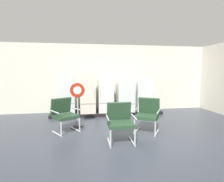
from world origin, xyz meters
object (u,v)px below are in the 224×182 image
(refrigerator_0, at_px, (67,91))
(refrigerator_4, at_px, (144,92))
(armchair_right, at_px, (148,113))
(refrigerator_2, at_px, (105,91))
(refrigerator_1, at_px, (88,92))
(refrigerator_3, at_px, (125,93))
(armchair_left, at_px, (64,113))
(sign_stand, at_px, (78,105))
(armchair_center, at_px, (120,120))

(refrigerator_0, relative_size, refrigerator_4, 1.12)
(armchair_right, bearing_deg, refrigerator_2, 113.37)
(refrigerator_1, xyz_separation_m, refrigerator_2, (0.71, -0.01, 0.02))
(refrigerator_3, bearing_deg, refrigerator_2, 179.94)
(armchair_left, relative_size, sign_stand, 0.70)
(refrigerator_3, xyz_separation_m, armchair_center, (-0.81, -2.81, -0.31))
(armchair_right, bearing_deg, refrigerator_3, 93.54)
(armchair_right, bearing_deg, sign_stand, 157.67)
(refrigerator_4, bearing_deg, refrigerator_0, -179.54)
(refrigerator_3, xyz_separation_m, refrigerator_4, (0.79, 0.00, 0.02))
(refrigerator_0, distance_m, armchair_center, 3.21)
(armchair_left, bearing_deg, refrigerator_3, 38.91)
(refrigerator_1, bearing_deg, armchair_center, -75.72)
(refrigerator_0, relative_size, refrigerator_3, 1.15)
(refrigerator_3, relative_size, armchair_right, 1.44)
(refrigerator_3, bearing_deg, armchair_right, -86.46)
(refrigerator_4, xyz_separation_m, armchair_right, (-0.65, -2.21, -0.33))
(refrigerator_2, relative_size, armchair_left, 1.61)
(armchair_center, bearing_deg, refrigerator_2, 90.24)
(refrigerator_0, relative_size, refrigerator_2, 1.03)
(refrigerator_0, height_order, armchair_center, refrigerator_0)
(refrigerator_4, bearing_deg, armchair_right, -106.51)
(refrigerator_0, height_order, refrigerator_4, refrigerator_0)
(sign_stand, bearing_deg, refrigerator_3, 36.27)
(refrigerator_0, height_order, refrigerator_2, refrigerator_0)
(refrigerator_0, relative_size, sign_stand, 1.17)
(refrigerator_0, height_order, refrigerator_3, refrigerator_0)
(refrigerator_1, xyz_separation_m, armchair_left, (-0.73, -1.83, -0.39))
(refrigerator_2, relative_size, refrigerator_4, 1.09)
(refrigerator_3, height_order, armchair_right, refrigerator_3)
(armchair_left, bearing_deg, refrigerator_1, 68.26)
(refrigerator_4, xyz_separation_m, armchair_left, (-3.05, -1.82, -0.33))
(refrigerator_2, xyz_separation_m, sign_stand, (-1.06, -1.38, -0.29))
(armchair_center, bearing_deg, refrigerator_1, 104.28)
(refrigerator_0, distance_m, refrigerator_2, 1.51)
(refrigerator_2, xyz_separation_m, armchair_right, (0.95, -2.21, -0.41))
(refrigerator_4, distance_m, armchair_left, 3.57)
(sign_stand, bearing_deg, refrigerator_4, 27.37)
(refrigerator_0, height_order, sign_stand, refrigerator_0)
(armchair_center, bearing_deg, refrigerator_3, 74.01)
(refrigerator_3, relative_size, armchair_left, 1.44)
(refrigerator_2, relative_size, refrigerator_3, 1.12)
(armchair_right, bearing_deg, refrigerator_0, 138.43)
(refrigerator_0, relative_size, refrigerator_1, 1.06)
(refrigerator_3, bearing_deg, sign_stand, -143.73)
(armchair_left, relative_size, armchair_right, 1.00)
(refrigerator_3, height_order, sign_stand, refrigerator_3)
(refrigerator_0, distance_m, sign_stand, 1.46)
(refrigerator_3, distance_m, armchair_left, 2.91)
(refrigerator_1, bearing_deg, refrigerator_4, -0.23)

